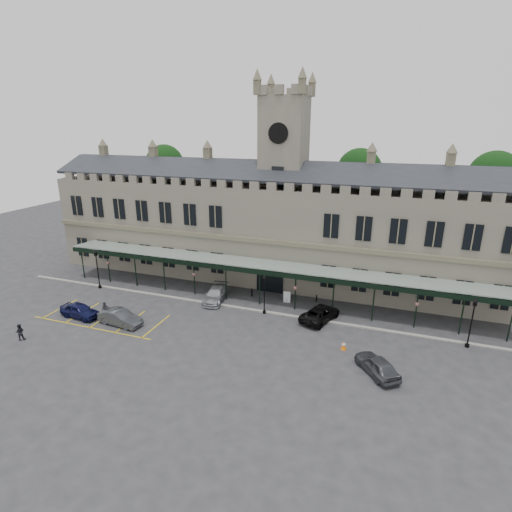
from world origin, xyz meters
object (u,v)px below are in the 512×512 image
(clock_tower, at_px, (284,175))
(car_van, at_px, (320,314))
(car_right_a, at_px, (377,365))
(station_building, at_px, (282,229))
(car_left_a, at_px, (80,310))
(car_taxi, at_px, (216,294))
(lamp_post_right, at_px, (472,318))
(sign_board, at_px, (287,297))
(lamp_post_mid, at_px, (264,291))
(traffic_cone, at_px, (344,346))
(lamp_post_left, at_px, (97,266))
(person_b, at_px, (20,332))
(person_a, at_px, (105,310))
(car_left_b, at_px, (120,318))

(clock_tower, height_order, car_van, clock_tower)
(car_van, relative_size, car_right_a, 1.14)
(car_van, bearing_deg, car_right_a, 148.74)
(station_building, height_order, car_right_a, station_building)
(car_left_a, height_order, car_taxi, car_left_a)
(station_building, bearing_deg, lamp_post_right, -28.31)
(sign_board, relative_size, car_van, 0.26)
(lamp_post_mid, height_order, car_taxi, lamp_post_mid)
(station_building, relative_size, traffic_cone, 78.80)
(station_building, distance_m, lamp_post_left, 22.88)
(lamp_post_right, height_order, person_b, lamp_post_right)
(clock_tower, xyz_separation_m, person_a, (-13.77, -17.24, -12.21))
(station_building, height_order, lamp_post_right, station_building)
(lamp_post_mid, relative_size, car_left_a, 0.98)
(person_b, bearing_deg, lamp_post_left, -119.93)
(sign_board, xyz_separation_m, car_left_a, (-19.18, -10.53, 0.10))
(car_van, bearing_deg, sign_board, -14.16)
(clock_tower, xyz_separation_m, lamp_post_mid, (1.18, -10.74, -10.56))
(traffic_cone, height_order, person_b, person_b)
(clock_tower, height_order, lamp_post_right, clock_tower)
(car_left_a, bearing_deg, person_a, -70.83)
(lamp_post_left, height_order, person_a, lamp_post_left)
(sign_board, bearing_deg, car_left_a, -158.95)
(car_right_a, distance_m, person_b, 31.77)
(traffic_cone, xyz_separation_m, person_b, (-28.32, -8.25, 0.42))
(clock_tower, relative_size, lamp_post_mid, 5.76)
(lamp_post_mid, relative_size, car_taxi, 0.86)
(lamp_post_mid, distance_m, car_right_a, 13.95)
(lamp_post_mid, relative_size, person_b, 2.71)
(lamp_post_left, bearing_deg, car_left_b, -39.88)
(car_van, bearing_deg, lamp_post_left, 21.73)
(sign_board, xyz_separation_m, car_taxi, (-7.72, -2.15, 0.08))
(traffic_cone, bearing_deg, car_right_a, -43.02)
(car_left_a, xyz_separation_m, person_a, (2.69, 0.64, 0.15))
(station_building, height_order, person_b, station_building)
(clock_tower, bearing_deg, person_a, -128.62)
(lamp_post_right, relative_size, car_taxi, 0.96)
(sign_board, relative_size, car_left_a, 0.30)
(traffic_cone, distance_m, car_right_a, 4.09)
(clock_tower, xyz_separation_m, car_right_a, (13.00, -17.92, -12.35))
(lamp_post_left, distance_m, person_a, 9.02)
(clock_tower, bearing_deg, lamp_post_mid, -83.73)
(sign_board, bearing_deg, person_b, -150.36)
(lamp_post_mid, bearing_deg, car_taxi, 168.58)
(car_right_a, relative_size, person_b, 2.79)
(car_left_a, relative_size, car_right_a, 0.98)
(car_taxi, bearing_deg, sign_board, 7.44)
(station_building, distance_m, car_left_b, 21.92)
(car_right_a, height_order, person_a, person_a)
(car_van, bearing_deg, car_left_b, 42.71)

